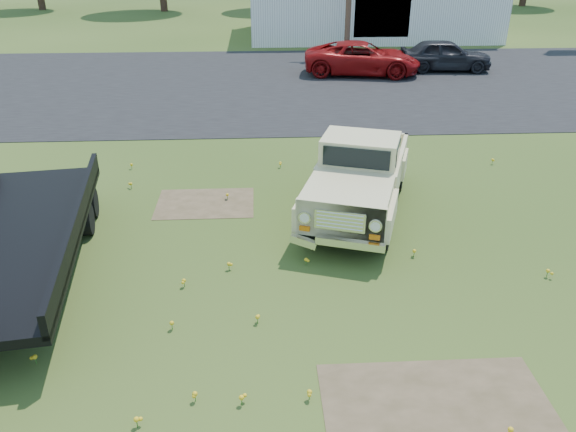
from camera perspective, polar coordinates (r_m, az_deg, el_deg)
The scene contains 8 objects.
ground at distance 9.88m, azimuth 1.73°, elevation -7.19°, with size 140.00×140.00×0.00m, color #2A4115.
asphalt_lot at distance 23.82m, azimuth -1.29°, elevation 13.37°, with size 90.00×14.00×0.02m, color black.
dirt_patch_a at distance 7.88m, azimuth 15.22°, elevation -18.86°, with size 3.00×2.00×0.01m, color #4C3F28.
dirt_patch_b at distance 12.96m, azimuth -8.40°, elevation 1.28°, with size 2.20×1.60×0.01m, color #4C3F28.
vintage_pickup_truck at distance 12.18m, azimuth 7.21°, elevation 4.16°, with size 1.88×4.83×1.75m, color beige, non-canonical shape.
flatbed_trailer at distance 10.83m, azimuth -26.14°, elevation -1.36°, with size 2.22×6.66×1.82m, color black, non-canonical shape.
red_pickup at distance 25.37m, azimuth 7.55°, elevation 15.57°, with size 2.28×4.94×1.37m, color maroon.
dark_sedan at distance 26.85m, azimuth 15.67°, elevation 15.45°, with size 1.61×3.99×1.36m, color black.
Camera 1 is at (-0.74, -8.16, 5.51)m, focal length 35.00 mm.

